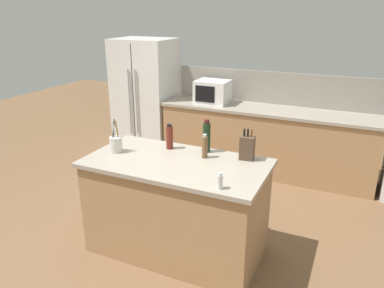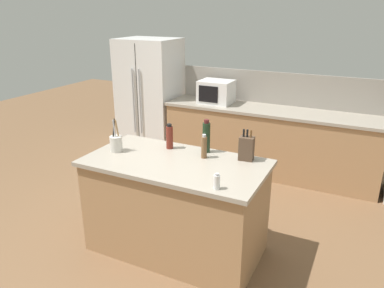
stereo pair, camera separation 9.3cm
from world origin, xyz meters
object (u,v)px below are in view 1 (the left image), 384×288
knife_block (247,148)px  vinegar_bottle (169,137)px  wine_bottle (207,137)px  pepper_grinder (205,147)px  refrigerator (146,97)px  utensil_crock (116,144)px  microwave (213,92)px  salt_shaker (220,181)px

knife_block → vinegar_bottle: (-0.77, -0.05, 0.01)m
wine_bottle → pepper_grinder: wine_bottle is taller
refrigerator → utensil_crock: 2.51m
microwave → pepper_grinder: microwave is taller
microwave → wine_bottle: bearing=-70.0°
knife_block → wine_bottle: (-0.41, 0.02, 0.04)m
microwave → knife_block: size_ratio=1.61×
vinegar_bottle → wine_bottle: bearing=10.6°
wine_bottle → salt_shaker: wine_bottle is taller
vinegar_bottle → salt_shaker: (0.76, -0.61, -0.06)m
microwave → wine_bottle: (0.68, -1.86, -0.01)m
pepper_grinder → vinegar_bottle: bearing=169.2°
refrigerator → microwave: size_ratio=3.87×
microwave → utensil_crock: size_ratio=1.46×
vinegar_bottle → utensil_crock: bearing=-145.3°
microwave → knife_block: (1.09, -1.88, -0.05)m
refrigerator → vinegar_bottle: (1.48, -1.98, 0.15)m
wine_bottle → vinegar_bottle: bearing=-169.4°
utensil_crock → salt_shaker: (1.18, -0.32, -0.02)m
utensil_crock → vinegar_bottle: 0.52m
wine_bottle → pepper_grinder: 0.16m
microwave → wine_bottle: microwave is taller
refrigerator → microwave: (1.17, -0.05, 0.20)m
refrigerator → pepper_grinder: size_ratio=7.92×
refrigerator → knife_block: refrigerator is taller
utensil_crock → pepper_grinder: size_ratio=1.40×
refrigerator → utensil_crock: (1.05, -2.28, 0.12)m
salt_shaker → pepper_grinder: size_ratio=0.57×
utensil_crock → knife_block: bearing=16.1°
salt_shaker → wine_bottle: bearing=120.0°
utensil_crock → salt_shaker: size_ratio=2.46×
microwave → vinegar_bottle: bearing=-80.7°
knife_block → pepper_grinder: (-0.37, -0.13, -0.01)m
utensil_crock → microwave: bearing=87.1°
vinegar_bottle → salt_shaker: 0.98m
refrigerator → pepper_grinder: 2.80m
knife_block → pepper_grinder: bearing=-167.1°
wine_bottle → salt_shaker: bearing=-60.0°
microwave → utensil_crock: bearing=-92.9°
utensil_crock → wine_bottle: (0.79, 0.36, 0.07)m
vinegar_bottle → wine_bottle: (0.36, 0.07, 0.03)m
refrigerator → salt_shaker: bearing=-49.2°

